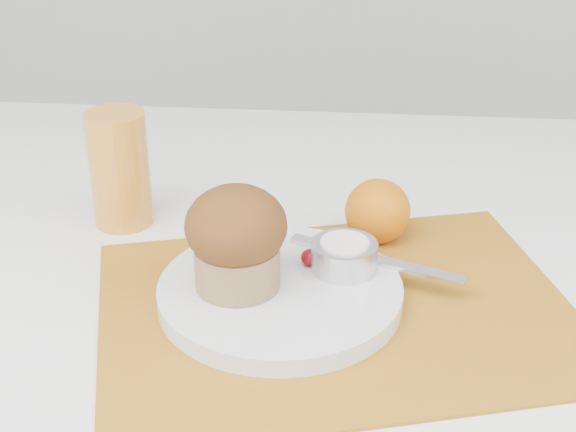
# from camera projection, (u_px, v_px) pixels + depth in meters

# --- Properties ---
(placemat) EXTENTS (0.49, 0.41, 0.00)m
(placemat) POSITION_uv_depth(u_px,v_px,m) (337.00, 309.00, 0.73)
(placemat) COLOR #A66717
(placemat) RESTS_ON table
(plate) EXTENTS (0.25, 0.25, 0.02)m
(plate) POSITION_uv_depth(u_px,v_px,m) (280.00, 292.00, 0.73)
(plate) COLOR silver
(plate) RESTS_ON placemat
(ramekin) EXTENTS (0.07, 0.07, 0.03)m
(ramekin) POSITION_uv_depth(u_px,v_px,m) (344.00, 256.00, 0.75)
(ramekin) COLOR silver
(ramekin) RESTS_ON plate
(cream) EXTENTS (0.06, 0.06, 0.01)m
(cream) POSITION_uv_depth(u_px,v_px,m) (345.00, 244.00, 0.74)
(cream) COLOR white
(cream) RESTS_ON ramekin
(raspberry_near) EXTENTS (0.02, 0.02, 0.02)m
(raspberry_near) POSITION_uv_depth(u_px,v_px,m) (310.00, 257.00, 0.75)
(raspberry_near) COLOR #510209
(raspberry_near) RESTS_ON plate
(raspberry_far) EXTENTS (0.02, 0.02, 0.02)m
(raspberry_far) POSITION_uv_depth(u_px,v_px,m) (327.00, 250.00, 0.76)
(raspberry_far) COLOR #530206
(raspberry_far) RESTS_ON plate
(butter_knife) EXTENTS (0.17, 0.08, 0.00)m
(butter_knife) POSITION_uv_depth(u_px,v_px,m) (375.00, 259.00, 0.76)
(butter_knife) COLOR silver
(butter_knife) RESTS_ON plate
(orange) EXTENTS (0.07, 0.07, 0.07)m
(orange) POSITION_uv_depth(u_px,v_px,m) (378.00, 211.00, 0.83)
(orange) COLOR orange
(orange) RESTS_ON table
(juice_glass) EXTENTS (0.07, 0.07, 0.13)m
(juice_glass) POSITION_uv_depth(u_px,v_px,m) (120.00, 169.00, 0.85)
(juice_glass) COLOR orange
(juice_glass) RESTS_ON table
(muffin) EXTENTS (0.09, 0.09, 0.10)m
(muffin) POSITION_uv_depth(u_px,v_px,m) (236.00, 238.00, 0.70)
(muffin) COLOR #9C764B
(muffin) RESTS_ON plate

